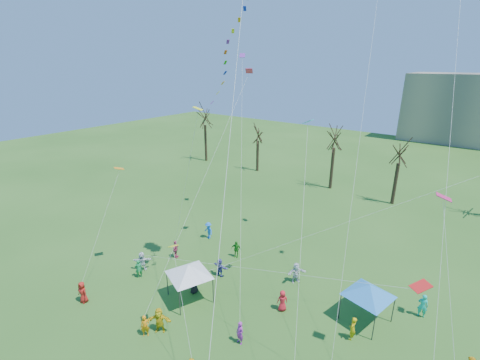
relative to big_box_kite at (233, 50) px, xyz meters
The scene contains 6 objects.
bare_tree_row 30.08m from the big_box_kite, 80.41° to the left, with size 70.34×8.97×10.67m.
big_box_kite is the anchor object (origin of this frame).
canopy_tent_white 15.86m from the big_box_kite, 125.89° to the right, with size 3.80×3.80×3.07m.
canopy_tent_blue 18.41m from the big_box_kite, 18.09° to the left, with size 3.87×3.87×2.97m.
festival_crowd 17.40m from the big_box_kite, 43.31° to the right, with size 25.21×14.62×1.84m.
small_kites_aloft 6.64m from the big_box_kite, 35.51° to the left, with size 27.58×19.34×33.59m.
Camera 1 is at (10.24, -9.20, 17.34)m, focal length 25.00 mm.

